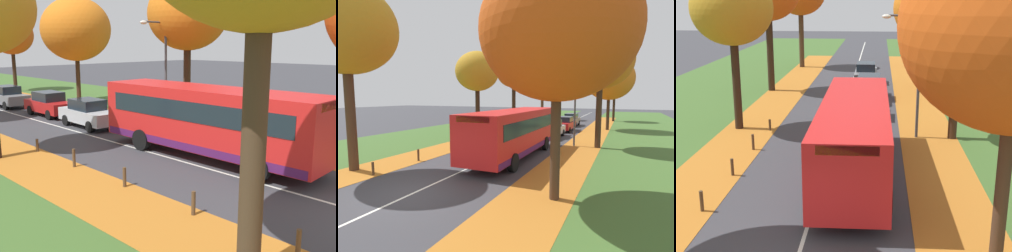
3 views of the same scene
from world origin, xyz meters
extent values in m
cube|color=#B26B23|center=(-4.60, 14.00, 0.01)|extent=(2.80, 60.00, 0.00)
cube|color=#3D6028|center=(9.20, 20.00, 0.00)|extent=(12.00, 90.00, 0.01)
cube|color=#B26B23|center=(4.60, 14.00, 0.01)|extent=(2.80, 60.00, 0.00)
cube|color=silver|center=(0.00, 20.00, 0.00)|extent=(0.12, 80.00, 0.01)
cylinder|color=#422D1E|center=(-5.25, 1.37, 2.66)|extent=(0.48, 0.48, 5.31)
cylinder|color=#382619|center=(5.74, 13.03, 2.37)|extent=(0.43, 0.43, 4.74)
ellipsoid|color=orange|center=(5.74, 13.03, 6.48)|extent=(4.64, 4.64, 4.17)
cylinder|color=#382619|center=(5.72, 24.71, 1.93)|extent=(0.35, 0.35, 3.85)
ellipsoid|color=orange|center=(5.72, 24.71, 5.89)|extent=(5.43, 5.43, 4.88)
cylinder|color=black|center=(5.86, 36.66, 2.02)|extent=(0.36, 0.36, 4.05)
ellipsoid|color=#C64C14|center=(5.86, 36.66, 5.63)|extent=(4.21, 4.21, 3.79)
cylinder|color=#4C3823|center=(-3.54, 1.15, 0.32)|extent=(0.12, 0.12, 0.65)
cylinder|color=#4C3823|center=(-3.60, 4.28, 0.36)|extent=(0.12, 0.12, 0.72)
cylinder|color=#4C3823|center=(-3.55, 7.42, 0.35)|extent=(0.12, 0.12, 0.69)
cylinder|color=#4C3823|center=(-3.56, 10.56, 0.37)|extent=(0.12, 0.12, 0.74)
cylinder|color=#4C3823|center=(-3.51, 13.70, 0.29)|extent=(0.12, 0.12, 0.59)
cylinder|color=#47474C|center=(4.00, 13.05, 3.00)|extent=(0.14, 0.14, 6.00)
cylinder|color=#47474C|center=(3.20, 13.05, 5.90)|extent=(1.60, 0.10, 0.10)
ellipsoid|color=silver|center=(2.40, 13.05, 5.85)|extent=(0.44, 0.28, 0.20)
cube|color=red|center=(1.23, 7.77, 1.73)|extent=(2.61, 10.43, 2.50)
cube|color=#19232D|center=(1.28, 2.63, 2.08)|extent=(2.30, 0.12, 1.30)
cube|color=#19232D|center=(1.23, 7.77, 2.13)|extent=(2.63, 9.18, 0.80)
cube|color=#4C1951|center=(1.23, 7.77, 0.66)|extent=(2.62, 10.22, 0.32)
cube|color=yellow|center=(1.28, 2.61, 2.80)|extent=(1.75, 0.10, 0.28)
cylinder|color=black|center=(2.45, 4.55, 0.48)|extent=(0.31, 0.96, 0.96)
cylinder|color=black|center=(0.07, 4.53, 0.48)|extent=(0.31, 0.96, 0.96)
cylinder|color=black|center=(2.39, 10.64, 0.48)|extent=(0.31, 0.96, 0.96)
cylinder|color=black|center=(0.01, 10.61, 0.48)|extent=(0.31, 0.96, 0.96)
cube|color=#B7BABF|center=(1.24, 16.62, 0.67)|extent=(1.83, 4.25, 0.70)
cube|color=#19232D|center=(1.24, 16.77, 1.32)|extent=(1.51, 2.06, 0.60)
cylinder|color=black|center=(1.98, 15.30, 0.32)|extent=(0.24, 0.65, 0.64)
cylinder|color=black|center=(0.41, 15.35, 0.32)|extent=(0.24, 0.65, 0.64)
cylinder|color=black|center=(2.06, 17.90, 0.32)|extent=(0.24, 0.65, 0.64)
cylinder|color=black|center=(0.50, 17.95, 0.32)|extent=(0.24, 0.65, 0.64)
cube|color=#B21919|center=(1.45, 21.58, 0.67)|extent=(1.75, 4.22, 0.70)
cube|color=#19232D|center=(1.45, 21.73, 1.32)|extent=(1.47, 2.03, 0.60)
cylinder|color=black|center=(2.22, 20.27, 0.32)|extent=(0.23, 0.64, 0.64)
cylinder|color=black|center=(0.65, 20.29, 0.32)|extent=(0.23, 0.64, 0.64)
cylinder|color=black|center=(2.25, 22.88, 0.32)|extent=(0.23, 0.64, 0.64)
cylinder|color=black|center=(0.69, 22.90, 0.32)|extent=(0.23, 0.64, 0.64)
cube|color=slate|center=(1.08, 27.35, 0.67)|extent=(1.71, 4.21, 0.70)
cube|color=#19232D|center=(1.08, 27.50, 1.32)|extent=(1.45, 2.02, 0.60)
cylinder|color=black|center=(1.87, 26.05, 0.32)|extent=(0.22, 0.64, 0.64)
cylinder|color=black|center=(0.30, 26.04, 0.32)|extent=(0.22, 0.64, 0.64)
cylinder|color=black|center=(1.86, 28.65, 0.32)|extent=(0.22, 0.64, 0.64)
camera|label=1|loc=(-11.46, -2.54, 4.76)|focal=42.00mm
camera|label=2|loc=(7.55, -7.49, 3.83)|focal=28.00mm
camera|label=3|loc=(2.08, -9.31, 6.88)|focal=50.00mm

